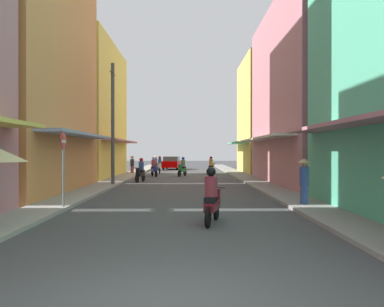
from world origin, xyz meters
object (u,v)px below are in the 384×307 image
motorbike_maroon (212,198)px  street_sign_no_entry (63,160)px  pedestrian_far (304,180)px  motorbike_blue (154,168)px  pedestrian_foreground (132,164)px  motorbike_orange (156,164)px  motorbike_black (140,171)px  parked_car (172,163)px  motorbike_white (160,166)px  utility_pole (113,123)px  motorbike_green (182,168)px  motorbike_silver (211,166)px

motorbike_maroon → street_sign_no_entry: bearing=153.1°
motorbike_maroon → pedestrian_far: size_ratio=1.01×
motorbike_blue → motorbike_maroon: (3.39, -20.07, 0.00)m
motorbike_blue → motorbike_maroon: size_ratio=0.98×
pedestrian_far → pedestrian_foreground: (-9.13, 20.38, -0.06)m
motorbike_orange → motorbike_maroon: size_ratio=0.97×
motorbike_black → parked_car: motorbike_black is taller
motorbike_maroon → street_sign_no_entry: street_sign_no_entry is taller
motorbike_orange → motorbike_maroon: same height
pedestrian_foreground → motorbike_white: bearing=23.4°
motorbike_white → utility_pole: utility_pole is taller
motorbike_white → motorbike_maroon: (3.27, -24.50, 0.00)m
pedestrian_far → motorbike_blue: bearing=112.1°
parked_car → pedestrian_far: pedestrian_far is taller
motorbike_black → motorbike_maroon: bearing=-75.5°
motorbike_white → pedestrian_far: size_ratio=1.03×
motorbike_orange → motorbike_green: (2.82, -8.76, 0.00)m
parked_car → pedestrian_far: bearing=-78.4°
motorbike_green → pedestrian_far: (4.63, -17.15, 0.29)m
motorbike_silver → motorbike_maroon: bearing=-93.4°
motorbike_maroon → motorbike_orange: bearing=97.8°
pedestrian_far → motorbike_green: bearing=105.1°
motorbike_blue → motorbike_white: 4.43m
motorbike_green → utility_pole: 9.94m
motorbike_white → utility_pole: size_ratio=0.26×
motorbike_blue → utility_pole: utility_pole is taller
motorbike_silver → motorbike_black: 9.79m
motorbike_silver → motorbike_white: bearing=162.7°
pedestrian_foreground → motorbike_orange: bearing=73.1°
motorbike_white → pedestrian_foreground: pedestrian_foreground is taller
motorbike_blue → motorbike_black: 5.33m
motorbike_green → motorbike_white: bearing=116.7°
parked_car → motorbike_orange: bearing=-114.1°
motorbike_blue → motorbike_orange: size_ratio=1.00×
motorbike_blue → motorbike_orange: 8.95m
pedestrian_foreground → motorbike_silver: bearing=-3.5°
parked_car → utility_pole: 21.04m
motorbike_white → pedestrian_far: 22.45m
motorbike_white → motorbike_orange: bearing=98.6°
motorbike_orange → motorbike_green: 9.20m
street_sign_no_entry → pedestrian_far: bearing=4.1°
parked_car → pedestrian_foreground: bearing=-109.6°
motorbike_black → utility_pole: bearing=-110.6°
motorbike_silver → pedestrian_foreground: 7.03m
motorbike_white → motorbike_black: (-0.55, -9.74, 0.00)m
motorbike_blue → parked_car: motorbike_blue is taller
pedestrian_far → utility_pole: bearing=135.1°
motorbike_silver → street_sign_no_entry: size_ratio=0.66×
motorbike_green → pedestrian_far: pedestrian_far is taller
motorbike_maroon → pedestrian_foreground: size_ratio=1.08×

